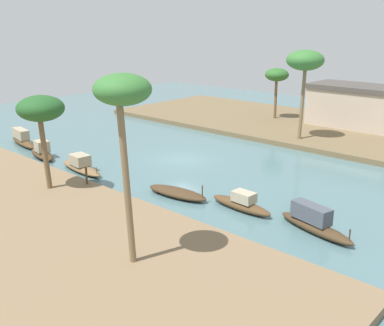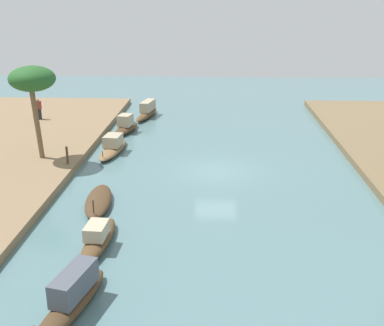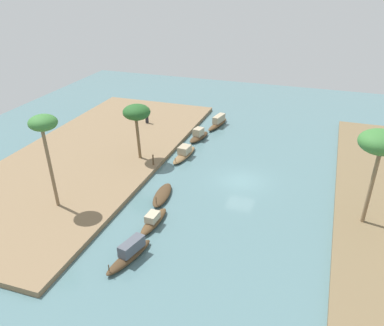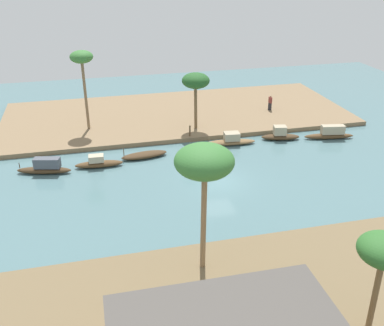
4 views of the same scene
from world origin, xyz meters
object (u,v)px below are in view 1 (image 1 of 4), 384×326
palm_tree_left_near (41,110)px  riverside_building (356,105)px  sampan_with_tall_canopy (177,193)px  palm_tree_right_short (305,62)px  sampan_near_left_bank (42,152)px  palm_tree_right_tall (277,76)px  sampan_midstream (81,166)px  sampan_open_hull (241,203)px  palm_tree_left_far (123,98)px  sampan_upstream_small (22,139)px  mooring_post (86,176)px  sampan_with_red_awning (314,222)px

palm_tree_left_near → riverside_building: 30.35m
sampan_with_tall_canopy → palm_tree_right_short: size_ratio=0.57×
sampan_near_left_bank → palm_tree_right_tall: (6.00, 23.72, 4.40)m
sampan_near_left_bank → sampan_midstream: bearing=12.0°
sampan_near_left_bank → palm_tree_right_tall: palm_tree_right_tall is taller
sampan_open_hull → palm_tree_left_near: palm_tree_left_near is taller
palm_tree_right_short → sampan_near_left_bank: bearing=-125.6°
palm_tree_left_far → sampan_upstream_small: bearing=162.0°
palm_tree_left_near → palm_tree_right_short: (4.97, 21.43, 1.75)m
mooring_post → riverside_building: size_ratio=0.12×
sampan_near_left_bank → mooring_post: size_ratio=3.64×
sampan_midstream → sampan_near_left_bank: sampan_near_left_bank is taller
sampan_near_left_bank → palm_tree_left_far: (18.07, -6.49, 6.85)m
sampan_open_hull → sampan_upstream_small: size_ratio=0.82×
palm_tree_left_far → riverside_building: palm_tree_left_far is taller
sampan_midstream → sampan_with_tall_canopy: (8.44, 1.00, -0.16)m
sampan_open_hull → riverside_building: bearing=101.9°
palm_tree_left_near → palm_tree_right_short: 22.07m
sampan_midstream → mooring_post: bearing=-23.6°
palm_tree_right_tall → sampan_open_hull: bearing=-61.9°
sampan_midstream → palm_tree_right_short: (7.43, 17.41, 6.55)m
palm_tree_right_tall → palm_tree_right_short: size_ratio=0.69×
sampan_upstream_small → mooring_post: 13.77m
sampan_with_tall_canopy → palm_tree_right_tall: bearing=101.4°
sampan_with_tall_canopy → palm_tree_left_far: size_ratio=0.55×
sampan_open_hull → palm_tree_left_far: size_ratio=0.52×
sampan_with_red_awning → palm_tree_left_far: palm_tree_left_far is taller
sampan_upstream_small → sampan_with_red_awning: size_ratio=1.09×
sampan_near_left_bank → palm_tree_right_short: bearing=65.9°
sampan_open_hull → sampan_with_tall_canopy: size_ratio=0.96×
sampan_midstream → sampan_with_tall_canopy: 8.50m
sampan_with_red_awning → palm_tree_right_tall: palm_tree_right_tall is taller
sampan_open_hull → sampan_with_red_awning: bearing=4.8°
sampan_with_red_awning → riverside_building: 24.86m
sampan_near_left_bank → riverside_building: 29.15m
sampan_with_red_awning → palm_tree_right_short: palm_tree_right_short is taller
sampan_upstream_small → palm_tree_right_tall: size_ratio=0.96×
palm_tree_right_tall → palm_tree_right_short: palm_tree_right_short is taller
sampan_upstream_small → riverside_building: riverside_building is taller
sampan_near_left_bank → mooring_post: (8.61, -1.94, 0.50)m
palm_tree_left_near → sampan_with_tall_canopy: bearing=40.0°
sampan_upstream_small → palm_tree_left_far: bearing=-8.1°
sampan_open_hull → palm_tree_right_tall: 25.00m
sampan_with_red_awning → mooring_post: mooring_post is taller
palm_tree_right_tall → palm_tree_right_short: (6.50, -6.25, 2.11)m
palm_tree_right_short → riverside_building: palm_tree_right_short is taller
sampan_near_left_bank → palm_tree_right_short: 22.44m
sampan_with_red_awning → riverside_building: riverside_building is taller
sampan_with_red_awning → palm_tree_right_short: size_ratio=0.61×
sampan_with_tall_canopy → palm_tree_left_near: size_ratio=0.76×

